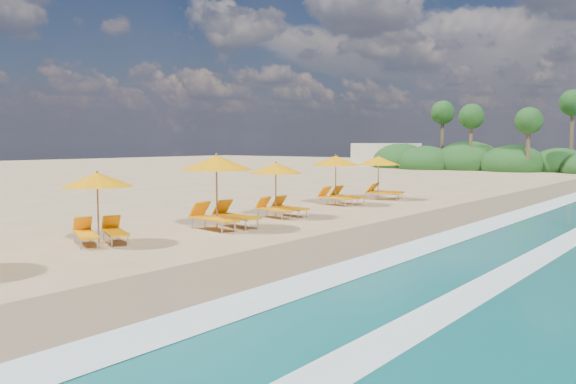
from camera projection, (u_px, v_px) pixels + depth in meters
The scene contains 10 objects.
ground at pixel (288, 226), 20.60m from camera, with size 160.00×160.00×0.00m, color tan.
wet_sand at pixel (390, 237), 18.16m from camera, with size 4.00×160.00×0.01m, color #85704F.
surf_foam at pixel (477, 246), 16.51m from camera, with size 4.00×160.00×0.01m.
station_1 at pixel (99, 203), 17.00m from camera, with size 2.78×2.77×2.11m.
station_2 at pixel (220, 187), 19.97m from camera, with size 3.00×2.84×2.55m.
station_3 at pixel (279, 186), 23.09m from camera, with size 2.61×2.48×2.19m.
station_4 at pixel (339, 177), 27.66m from camera, with size 2.73×2.57×2.36m.
station_5 at pixel (382, 174), 30.34m from camera, with size 2.81×2.72×2.27m.
treeline at pixel (476, 160), 62.44m from camera, with size 25.80×8.80×9.74m.
beach_building at pixel (386, 155), 71.72m from camera, with size 7.00×5.00×2.80m, color beige.
Camera 1 is at (12.49, -16.15, 2.93)m, focal length 36.75 mm.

